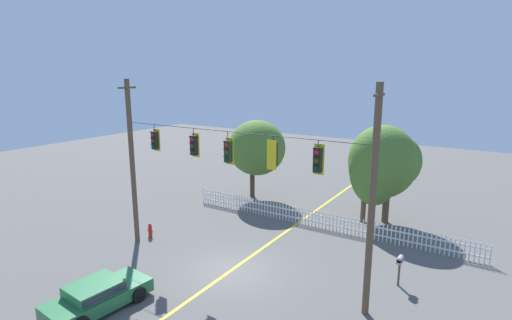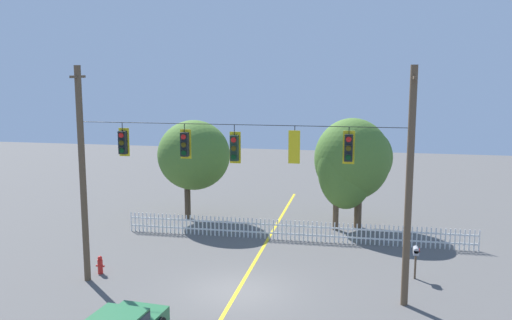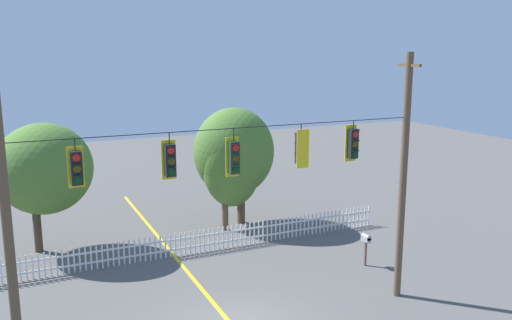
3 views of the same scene
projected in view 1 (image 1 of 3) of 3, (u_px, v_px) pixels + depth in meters
ground at (231, 270)px, 18.83m from camera, size 80.00×80.00×0.00m
lane_centerline_stripe at (231, 270)px, 18.83m from camera, size 0.16×36.00×0.01m
signal_support_span at (230, 178)px, 17.86m from camera, size 13.10×1.10×8.88m
traffic_signal_westbound_side at (155, 140)px, 19.97m from camera, size 0.43×0.38×1.36m
traffic_signal_southbound_primary at (194, 145)px, 18.65m from camera, size 0.43×0.38×1.38m
traffic_signal_northbound_secondary at (228, 151)px, 17.64m from camera, size 0.43×0.38×1.50m
traffic_signal_eastbound_side at (273, 154)px, 16.41m from camera, size 0.43×0.38×1.40m
traffic_signal_northbound_primary at (318, 160)px, 15.39m from camera, size 0.43×0.38×1.39m
white_picket_fence at (319, 219)px, 23.91m from camera, size 17.99×0.06×1.06m
autumn_maple_near_fence at (258, 147)px, 29.09m from camera, size 4.19×4.12×5.84m
autumn_maple_mid at (373, 169)px, 24.22m from camera, size 3.13×2.58×5.65m
autumn_oak_far_east at (386, 162)px, 24.34m from camera, size 4.28×3.78×6.11m
parked_car at (97, 295)px, 15.65m from camera, size 2.22×4.17×1.15m
fire_hydrant at (150, 230)px, 22.65m from camera, size 0.38×0.22×0.79m
roadside_mailbox at (400, 262)px, 17.28m from camera, size 0.25×0.44×1.38m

